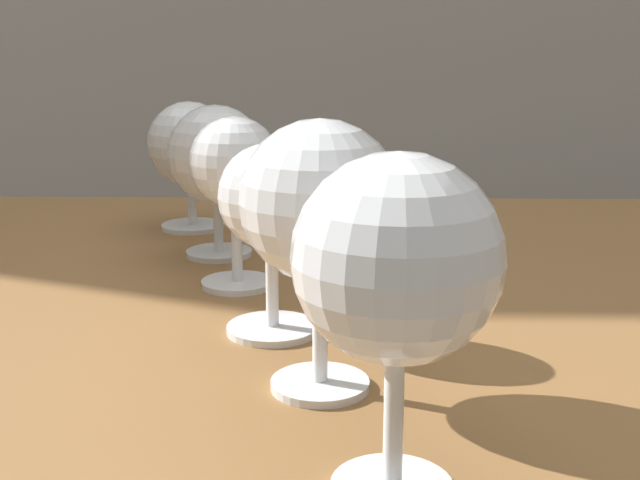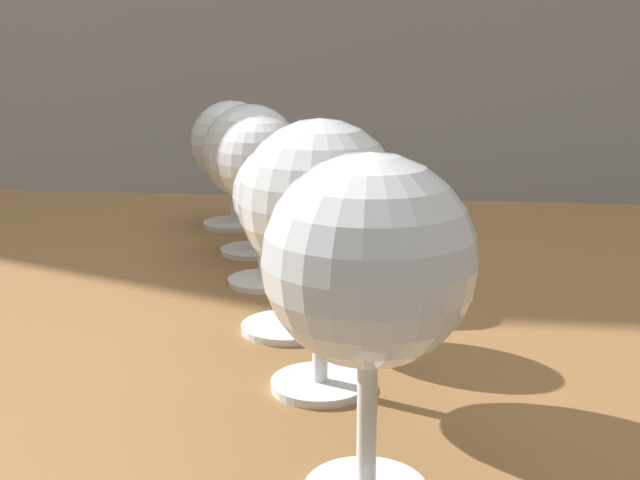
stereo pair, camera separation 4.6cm
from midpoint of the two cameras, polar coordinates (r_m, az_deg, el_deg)
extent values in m
cube|color=brown|center=(0.66, 4.63, -5.19)|extent=(1.22, 0.82, 0.03)
cylinder|color=white|center=(0.37, 1.51, -11.52)|extent=(0.01, 0.01, 0.08)
sphere|color=white|center=(0.35, 1.58, -1.34)|extent=(0.09, 0.09, 0.09)
ellipsoid|color=pink|center=(0.35, 1.58, -1.24)|extent=(0.08, 0.08, 0.04)
cylinder|color=white|center=(0.49, -2.74, -10.01)|extent=(0.06, 0.06, 0.00)
cylinder|color=white|center=(0.48, -2.79, -5.44)|extent=(0.01, 0.01, 0.08)
sphere|color=white|center=(0.46, -2.90, 2.72)|extent=(0.09, 0.09, 0.09)
cylinder|color=white|center=(0.58, -5.59, -6.17)|extent=(0.06, 0.06, 0.00)
cylinder|color=white|center=(0.57, -5.68, -2.69)|extent=(0.01, 0.01, 0.07)
sphere|color=white|center=(0.56, -5.82, 3.02)|extent=(0.07, 0.07, 0.07)
ellipsoid|color=beige|center=(0.56, -5.83, 3.27)|extent=(0.06, 0.06, 0.04)
cylinder|color=white|center=(0.69, -7.65, -3.01)|extent=(0.06, 0.06, 0.00)
cylinder|color=white|center=(0.68, -7.76, 0.22)|extent=(0.01, 0.01, 0.07)
sphere|color=white|center=(0.67, -7.93, 5.36)|extent=(0.07, 0.07, 0.07)
ellipsoid|color=maroon|center=(0.67, -7.94, 5.43)|extent=(0.06, 0.06, 0.03)
cylinder|color=white|center=(0.79, -8.69, -0.91)|extent=(0.06, 0.06, 0.00)
cylinder|color=white|center=(0.78, -8.78, 1.49)|extent=(0.01, 0.01, 0.06)
sphere|color=white|center=(0.77, -8.95, 5.90)|extent=(0.09, 0.09, 0.09)
ellipsoid|color=maroon|center=(0.77, -8.95, 5.86)|extent=(0.08, 0.08, 0.04)
cylinder|color=white|center=(0.90, -10.27, 0.94)|extent=(0.07, 0.07, 0.00)
cylinder|color=white|center=(0.89, -10.36, 2.91)|extent=(0.01, 0.01, 0.06)
sphere|color=white|center=(0.88, -10.52, 6.59)|extent=(0.09, 0.09, 0.09)
ellipsoid|color=#380711|center=(0.89, -10.51, 6.35)|extent=(0.08, 0.08, 0.03)
camera|label=1|loc=(0.02, -92.86, -0.71)|focal=46.15mm
camera|label=2|loc=(0.02, 87.14, 0.71)|focal=46.15mm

